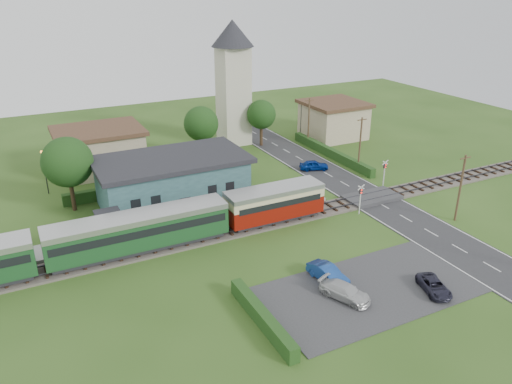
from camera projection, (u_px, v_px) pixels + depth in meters
name	position (u px, v px, depth m)	size (l,w,h in m)	color
ground	(305.00, 225.00, 49.80)	(120.00, 120.00, 0.00)	#2D4C19
railway_track	(294.00, 216.00, 51.40)	(76.00, 3.20, 0.49)	#4C443D
road	(383.00, 206.00, 53.93)	(6.00, 70.00, 0.05)	#28282B
car_park	(369.00, 290.00, 39.30)	(17.00, 9.00, 0.08)	#333335
crossing_deck	(372.00, 197.00, 55.49)	(6.20, 3.40, 0.45)	#333335
platform	(192.00, 222.00, 49.84)	(30.00, 3.00, 0.45)	gray
equipment_hut	(109.00, 225.00, 45.94)	(2.30, 2.30, 2.55)	beige
station_building	(172.00, 180.00, 53.64)	(16.00, 9.00, 5.30)	#305257
train	(102.00, 238.00, 42.65)	(43.20, 2.90, 3.40)	#232328
church_tower	(233.00, 74.00, 70.87)	(6.00, 6.00, 17.60)	beige
house_west	(100.00, 149.00, 63.04)	(10.80, 8.80, 5.50)	tan
house_east	(333.00, 119.00, 76.70)	(8.80, 8.80, 5.50)	tan
hedge_carpark	(262.00, 318.00, 35.15)	(0.80, 9.00, 1.20)	#193814
hedge_roadside	(331.00, 153.00, 68.59)	(0.80, 18.00, 1.20)	#193814
hedge_station	(162.00, 184.00, 58.14)	(22.00, 0.80, 1.30)	#193814
tree_a	(67.00, 162.00, 50.91)	(5.20, 5.20, 8.00)	#332316
tree_b	(201.00, 124.00, 65.90)	(4.60, 4.60, 7.34)	#332316
tree_c	(261.00, 115.00, 71.83)	(4.20, 4.20, 6.78)	#332316
utility_pole_b	(460.00, 187.00, 49.32)	(1.40, 0.22, 7.00)	#473321
utility_pole_c	(360.00, 144.00, 62.47)	(1.40, 0.22, 7.00)	#473321
utility_pole_d	(309.00, 121.00, 72.33)	(1.40, 0.22, 7.00)	#473321
crossing_signal_near	(361.00, 195.00, 51.27)	(0.84, 0.28, 3.28)	silver
crossing_signal_far	(385.00, 170.00, 58.20)	(0.84, 0.28, 3.28)	silver
streetlamp_west	(44.00, 169.00, 55.93)	(0.30, 0.30, 5.15)	#3F3F47
streetlamp_east	(301.00, 116.00, 77.41)	(0.30, 0.30, 5.15)	#3F3F47
car_on_road	(314.00, 165.00, 63.88)	(1.47, 3.67, 1.25)	navy
car_park_blue	(328.00, 274.00, 40.16)	(1.37, 3.94, 1.30)	navy
car_park_silver	(345.00, 292.00, 37.95)	(1.68, 4.13, 1.20)	silver
car_park_dark	(434.00, 286.00, 38.81)	(1.64, 3.56, 0.99)	#232232
pedestrian_near	(270.00, 199.00, 52.37)	(0.65, 0.43, 1.79)	gray
pedestrian_far	(129.00, 224.00, 46.98)	(0.90, 0.70, 1.86)	gray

